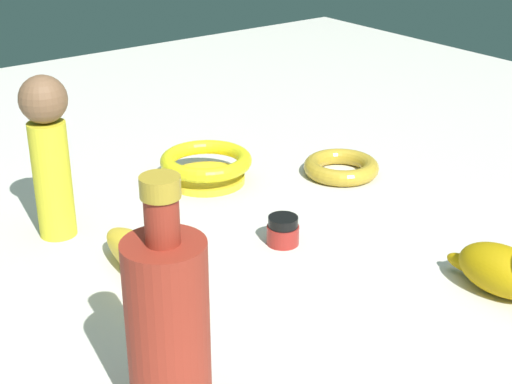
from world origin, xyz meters
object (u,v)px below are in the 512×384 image
at_px(bowl, 206,165).
at_px(person_figure_adult, 49,150).
at_px(banana, 152,264).
at_px(bangle, 341,167).
at_px(bottle_tall, 168,325).
at_px(nail_polish_jar, 283,231).

relative_size(bowl, person_figure_adult, 0.65).
xyz_separation_m(banana, bangle, (-0.10, 0.38, -0.01)).
distance_m(bowl, bangle, 0.20).
bearing_deg(bottle_tall, banana, 154.60).
bearing_deg(nail_polish_jar, bangle, 119.89).
bearing_deg(banana, person_figure_adult, 10.34).
distance_m(bottle_tall, person_figure_adult, 0.38).
height_order(bottle_tall, person_figure_adult, bottle_tall).
distance_m(nail_polish_jar, bottle_tall, 0.33).
bearing_deg(bangle, banana, -74.72).
distance_m(banana, person_figure_adult, 0.20).
xyz_separation_m(nail_polish_jar, bottle_tall, (0.18, -0.27, 0.07)).
relative_size(nail_polish_jar, person_figure_adult, 0.19).
distance_m(banana, bowl, 0.29).
height_order(banana, nail_polish_jar, banana).
relative_size(banana, nail_polish_jar, 4.66).
bearing_deg(banana, bangle, -75.77).
bearing_deg(bangle, bowl, -118.92).
height_order(nail_polish_jar, bangle, nail_polish_jar).
relative_size(bottle_tall, bangle, 1.96).
relative_size(person_figure_adult, bangle, 1.83).
bearing_deg(nail_polish_jar, bowl, 171.94).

